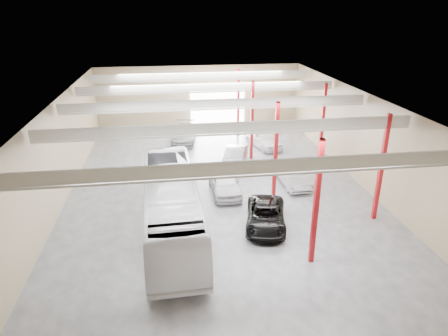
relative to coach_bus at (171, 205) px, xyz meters
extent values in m
cube|color=#46464B|center=(3.57, 5.87, -1.83)|extent=(22.00, 32.00, 0.01)
cube|color=silver|center=(3.57, 5.87, 5.17)|extent=(22.00, 32.00, 0.12)
cube|color=#78664B|center=(3.57, 21.87, 1.67)|extent=(22.00, 0.12, 7.00)
cube|color=#78664B|center=(3.57, -10.13, 1.67)|extent=(22.00, 0.12, 7.00)
cube|color=#78664B|center=(-7.43, 5.87, 1.67)|extent=(0.12, 32.00, 7.00)
cube|color=#78664B|center=(14.57, 5.87, 1.67)|extent=(0.12, 32.00, 7.00)
cube|color=white|center=(5.57, 21.72, 0.67)|extent=(6.00, 0.20, 5.00)
cube|color=maroon|center=(7.37, -4.13, 1.67)|extent=(0.25, 0.25, 7.00)
cube|color=maroon|center=(7.37, 3.87, 1.67)|extent=(0.25, 0.25, 7.00)
cube|color=maroon|center=(7.37, 11.87, 1.67)|extent=(0.25, 0.25, 7.00)
cube|color=maroon|center=(7.37, 18.87, 1.67)|extent=(0.25, 0.25, 7.00)
cube|color=maroon|center=(13.07, -0.13, 1.67)|extent=(0.25, 0.25, 7.00)
cube|color=maroon|center=(13.07, 9.87, 1.67)|extent=(0.25, 0.25, 7.00)
cube|color=beige|center=(3.57, -6.13, 4.72)|extent=(21.60, 0.15, 0.60)
cube|color=beige|center=(3.57, -6.13, 4.32)|extent=(21.60, 0.10, 0.10)
cube|color=beige|center=(3.57, -0.13, 4.72)|extent=(21.60, 0.15, 0.60)
cube|color=beige|center=(3.57, -0.13, 4.32)|extent=(21.60, 0.10, 0.10)
cube|color=beige|center=(3.57, 5.87, 4.72)|extent=(21.60, 0.15, 0.60)
cube|color=beige|center=(3.57, 5.87, 4.32)|extent=(21.60, 0.10, 0.10)
cube|color=beige|center=(3.57, 11.87, 4.72)|extent=(21.60, 0.15, 0.60)
cube|color=beige|center=(3.57, 11.87, 4.32)|extent=(21.60, 0.10, 0.10)
cube|color=beige|center=(3.57, 17.87, 4.72)|extent=(21.60, 0.15, 0.60)
cube|color=beige|center=(3.57, 17.87, 4.32)|extent=(21.60, 0.10, 0.10)
imported|color=white|center=(0.00, 0.00, 0.00)|extent=(3.52, 13.25, 3.66)
imported|color=black|center=(5.81, -0.13, -1.11)|extent=(3.52, 5.59, 1.44)
imported|color=silver|center=(3.94, 5.07, -0.98)|extent=(2.14, 5.05, 1.70)
imported|color=#9F9EA3|center=(5.60, 10.27, -1.05)|extent=(3.14, 5.00, 1.56)
imported|color=gray|center=(1.57, 17.54, -1.02)|extent=(3.01, 5.88, 1.63)
imported|color=#ACABB0|center=(9.36, 5.92, -1.02)|extent=(1.92, 5.00, 1.63)
imported|color=white|center=(9.20, 14.70, -1.00)|extent=(3.22, 5.21, 1.66)
camera|label=1|loc=(0.11, -21.49, 11.09)|focal=32.00mm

